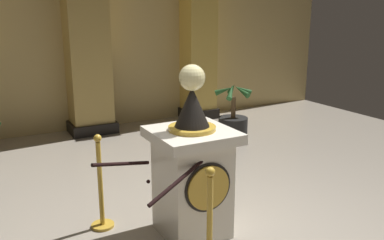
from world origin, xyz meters
name	(u,v)px	position (x,y,z in m)	size (l,w,h in m)	color
back_wall	(80,21)	(0.00, 4.77, 2.04)	(11.23, 0.16, 4.08)	tan
pedestal_clock	(192,170)	(-0.08, 0.24, 0.68)	(0.77, 0.77, 1.73)	silver
stanchion_near	(101,196)	(-0.86, 0.79, 0.36)	(0.24, 0.24, 1.02)	gold
velvet_rope	(148,173)	(-0.59, 0.14, 0.79)	(0.94, 0.95, 0.22)	black
column_right	(197,25)	(2.31, 4.47, 1.95)	(0.74, 0.74, 3.92)	black
column_centre_rear	(85,26)	(0.00, 4.47, 1.95)	(0.87, 0.87, 3.92)	black
potted_palm_right	(233,123)	(2.10, 2.76, 0.29)	(0.66, 0.63, 1.04)	black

